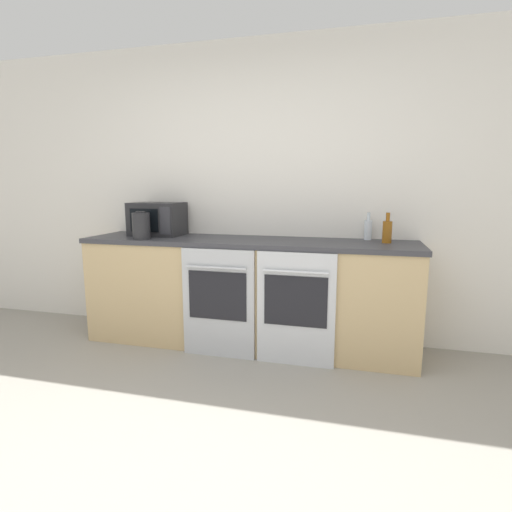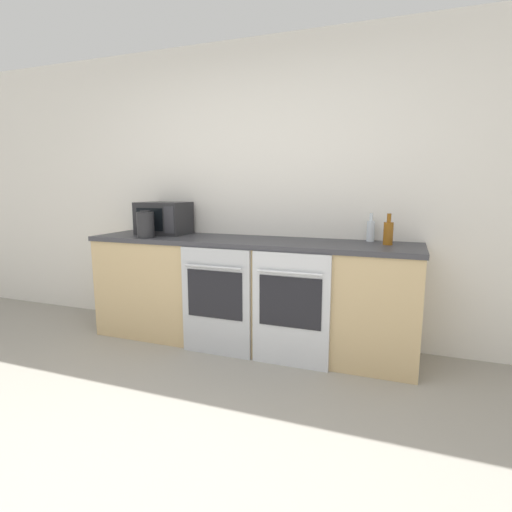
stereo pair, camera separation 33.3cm
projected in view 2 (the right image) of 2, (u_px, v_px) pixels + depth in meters
ground_plane at (96, 490)px, 1.79m from camera, size 16.00×16.00×0.00m
wall_back at (260, 193)px, 3.58m from camera, size 10.00×0.06×2.60m
counter_back at (247, 292)px, 3.42m from camera, size 2.79×0.62×0.92m
oven_left at (216, 302)px, 3.18m from camera, size 0.59×0.06×0.87m
oven_right at (290, 310)px, 2.97m from camera, size 0.59×0.06×0.87m
microwave at (164, 218)px, 3.70m from camera, size 0.45×0.34×0.30m
bottle_clear at (371, 230)px, 3.21m from camera, size 0.06×0.06×0.23m
bottle_amber at (388, 233)px, 3.01m from camera, size 0.07×0.07×0.24m
kettle at (146, 225)px, 3.43m from camera, size 0.15×0.15×0.23m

